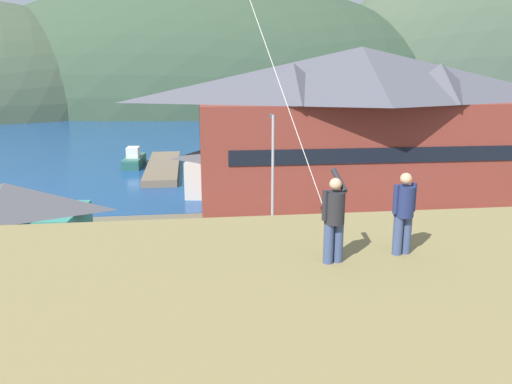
{
  "coord_description": "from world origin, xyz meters",
  "views": [
    {
      "loc": [
        -2.45,
        -18.82,
        10.62
      ],
      "look_at": [
        1.11,
        9.0,
        3.71
      ],
      "focal_mm": 36.23,
      "sensor_mm": 36.0,
      "label": 1
    }
  ],
  "objects_px": {
    "storage_shed_near_lot": "(10,228)",
    "parked_car_mid_row_near": "(16,328)",
    "person_companion": "(404,211)",
    "moored_boat_wharfside": "(134,160)",
    "parking_light_pole": "(273,172)",
    "person_kite_flyer": "(334,217)",
    "storage_shed_waterside": "(220,169)",
    "parked_car_corner_spot": "(190,306)",
    "parked_car_lone_by_shed": "(302,299)",
    "harbor_lodge": "(359,120)",
    "parked_car_front_row_end": "(217,254)",
    "parked_car_mid_row_far": "(368,244)",
    "wharf_dock": "(163,167)",
    "parked_car_back_row_right": "(460,292)"
  },
  "relations": [
    {
      "from": "parked_car_lone_by_shed",
      "to": "person_kite_flyer",
      "type": "height_order",
      "value": "person_kite_flyer"
    },
    {
      "from": "parked_car_back_row_right",
      "to": "parking_light_pole",
      "type": "xyz_separation_m",
      "value": [
        -6.65,
        10.0,
        3.45
      ]
    },
    {
      "from": "parked_car_corner_spot",
      "to": "parked_car_lone_by_shed",
      "type": "bearing_deg",
      "value": -0.33
    },
    {
      "from": "parked_car_back_row_right",
      "to": "parked_car_mid_row_far",
      "type": "bearing_deg",
      "value": 105.94
    },
    {
      "from": "harbor_lodge",
      "to": "parked_car_mid_row_near",
      "type": "distance_m",
      "value": 29.56
    },
    {
      "from": "wharf_dock",
      "to": "person_kite_flyer",
      "type": "height_order",
      "value": "person_kite_flyer"
    },
    {
      "from": "parked_car_mid_row_near",
      "to": "parked_car_lone_by_shed",
      "type": "xyz_separation_m",
      "value": [
        11.11,
        1.0,
        0.0
      ]
    },
    {
      "from": "person_companion",
      "to": "parked_car_mid_row_near",
      "type": "bearing_deg",
      "value": 141.6
    },
    {
      "from": "parked_car_mid_row_near",
      "to": "parked_car_lone_by_shed",
      "type": "distance_m",
      "value": 11.16
    },
    {
      "from": "parked_car_mid_row_far",
      "to": "parking_light_pole",
      "type": "height_order",
      "value": "parking_light_pole"
    },
    {
      "from": "parked_car_corner_spot",
      "to": "parked_car_front_row_end",
      "type": "relative_size",
      "value": 0.99
    },
    {
      "from": "parked_car_mid_row_far",
      "to": "parked_car_corner_spot",
      "type": "height_order",
      "value": "same"
    },
    {
      "from": "storage_shed_near_lot",
      "to": "person_companion",
      "type": "height_order",
      "value": "person_companion"
    },
    {
      "from": "moored_boat_wharfside",
      "to": "person_companion",
      "type": "relative_size",
      "value": 3.24
    },
    {
      "from": "harbor_lodge",
      "to": "parked_car_front_row_end",
      "type": "bearing_deg",
      "value": -130.18
    },
    {
      "from": "parked_car_mid_row_far",
      "to": "person_companion",
      "type": "height_order",
      "value": "person_companion"
    },
    {
      "from": "parking_light_pole",
      "to": "person_kite_flyer",
      "type": "xyz_separation_m",
      "value": [
        -1.97,
        -19.86,
        3.18
      ]
    },
    {
      "from": "storage_shed_near_lot",
      "to": "parked_car_mid_row_near",
      "type": "bearing_deg",
      "value": -71.86
    },
    {
      "from": "wharf_dock",
      "to": "storage_shed_waterside",
      "type": "bearing_deg",
      "value": -65.05
    },
    {
      "from": "moored_boat_wharfside",
      "to": "parked_car_front_row_end",
      "type": "relative_size",
      "value": 1.31
    },
    {
      "from": "person_kite_flyer",
      "to": "parking_light_pole",
      "type": "bearing_deg",
      "value": 84.34
    },
    {
      "from": "moored_boat_wharfside",
      "to": "parked_car_front_row_end",
      "type": "bearing_deg",
      "value": -76.64
    },
    {
      "from": "parked_car_back_row_right",
      "to": "person_companion",
      "type": "xyz_separation_m",
      "value": [
        -7.05,
        -9.58,
        6.62
      ]
    },
    {
      "from": "parked_car_lone_by_shed",
      "to": "person_companion",
      "type": "xyz_separation_m",
      "value": [
        -0.09,
        -9.73,
        6.62
      ]
    },
    {
      "from": "moored_boat_wharfside",
      "to": "parked_car_back_row_right",
      "type": "xyz_separation_m",
      "value": [
        17.48,
        -36.58,
        0.34
      ]
    },
    {
      "from": "person_kite_flyer",
      "to": "person_companion",
      "type": "height_order",
      "value": "person_kite_flyer"
    },
    {
      "from": "parking_light_pole",
      "to": "harbor_lodge",
      "type": "bearing_deg",
      "value": 50.11
    },
    {
      "from": "storage_shed_near_lot",
      "to": "person_companion",
      "type": "bearing_deg",
      "value": -50.92
    },
    {
      "from": "storage_shed_waterside",
      "to": "parked_car_corner_spot",
      "type": "bearing_deg",
      "value": -96.65
    },
    {
      "from": "harbor_lodge",
      "to": "moored_boat_wharfside",
      "type": "relative_size",
      "value": 4.76
    },
    {
      "from": "parked_car_lone_by_shed",
      "to": "person_companion",
      "type": "distance_m",
      "value": 11.77
    },
    {
      "from": "person_kite_flyer",
      "to": "parked_car_corner_spot",
      "type": "bearing_deg",
      "value": 106.59
    },
    {
      "from": "parking_light_pole",
      "to": "person_companion",
      "type": "distance_m",
      "value": 19.84
    },
    {
      "from": "parked_car_front_row_end",
      "to": "parked_car_back_row_right",
      "type": "relative_size",
      "value": 1.0
    },
    {
      "from": "moored_boat_wharfside",
      "to": "person_kite_flyer",
      "type": "distance_m",
      "value": 47.79
    },
    {
      "from": "parked_car_mid_row_far",
      "to": "parked_car_corner_spot",
      "type": "distance_m",
      "value": 11.61
    },
    {
      "from": "parking_light_pole",
      "to": "parked_car_corner_spot",
      "type": "bearing_deg",
      "value": -116.79
    },
    {
      "from": "storage_shed_waterside",
      "to": "parked_car_back_row_right",
      "type": "bearing_deg",
      "value": -68.23
    },
    {
      "from": "person_kite_flyer",
      "to": "person_companion",
      "type": "xyz_separation_m",
      "value": [
        1.56,
        0.28,
        -0.02
      ]
    },
    {
      "from": "moored_boat_wharfside",
      "to": "parking_light_pole",
      "type": "xyz_separation_m",
      "value": [
        10.83,
        -26.58,
        3.8
      ]
    },
    {
      "from": "storage_shed_waterside",
      "to": "person_companion",
      "type": "relative_size",
      "value": 3.72
    },
    {
      "from": "storage_shed_near_lot",
      "to": "parked_car_back_row_right",
      "type": "relative_size",
      "value": 1.92
    },
    {
      "from": "parked_car_corner_spot",
      "to": "parked_car_lone_by_shed",
      "type": "xyz_separation_m",
      "value": [
        4.65,
        -0.03,
        0.0
      ]
    },
    {
      "from": "parking_light_pole",
      "to": "moored_boat_wharfside",
      "type": "bearing_deg",
      "value": 112.16
    },
    {
      "from": "storage_shed_near_lot",
      "to": "parked_car_mid_row_near",
      "type": "relative_size",
      "value": 1.92
    },
    {
      "from": "parked_car_mid_row_far",
      "to": "parked_car_mid_row_near",
      "type": "xyz_separation_m",
      "value": [
        -16.22,
        -7.32,
        0.0
      ]
    },
    {
      "from": "parked_car_front_row_end",
      "to": "person_companion",
      "type": "height_order",
      "value": "person_companion"
    },
    {
      "from": "parked_car_mid_row_near",
      "to": "person_companion",
      "type": "relative_size",
      "value": 2.48
    },
    {
      "from": "storage_shed_waterside",
      "to": "parking_light_pole",
      "type": "distance_m",
      "value": 12.95
    },
    {
      "from": "storage_shed_waterside",
      "to": "parked_car_front_row_end",
      "type": "bearing_deg",
      "value": -94.11
    }
  ]
}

